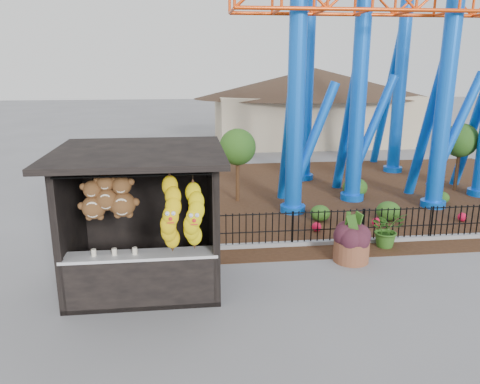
{
  "coord_description": "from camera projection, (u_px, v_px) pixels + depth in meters",
  "views": [
    {
      "loc": [
        -2.02,
        -8.74,
        4.82
      ],
      "look_at": [
        -0.82,
        1.5,
        2.0
      ],
      "focal_mm": 35.0,
      "sensor_mm": 36.0,
      "label": 1
    }
  ],
  "objects": [
    {
      "name": "ground",
      "position": [
        287.0,
        301.0,
        9.88
      ],
      "size": [
        120.0,
        120.0,
        0.0
      ],
      "primitive_type": "plane",
      "color": "slate",
      "rests_on": "ground"
    },
    {
      "name": "mulch_bed",
      "position": [
        344.0,
        194.0,
        17.99
      ],
      "size": [
        18.0,
        12.0,
        0.02
      ],
      "primitive_type": "cube",
      "color": "#331E11",
      "rests_on": "ground"
    },
    {
      "name": "curb",
      "position": [
        403.0,
        239.0,
        13.19
      ],
      "size": [
        18.0,
        0.18,
        0.12
      ],
      "primitive_type": "cube",
      "color": "gray",
      "rests_on": "ground"
    },
    {
      "name": "prize_booth",
      "position": [
        143.0,
        223.0,
        9.99
      ],
      "size": [
        3.5,
        3.4,
        3.12
      ],
      "color": "black",
      "rests_on": "ground"
    },
    {
      "name": "picket_fence",
      "position": [
        435.0,
        223.0,
        13.17
      ],
      "size": [
        12.2,
        0.06,
        1.0
      ],
      "primitive_type": null,
      "color": "black",
      "rests_on": "ground"
    },
    {
      "name": "roller_coaster",
      "position": [
        383.0,
        17.0,
        16.63
      ],
      "size": [
        11.0,
        6.37,
        10.82
      ],
      "color": "blue",
      "rests_on": "ground"
    },
    {
      "name": "terracotta_planter",
      "position": [
        351.0,
        251.0,
        11.8
      ],
      "size": [
        1.06,
        1.06,
        0.55
      ],
      "primitive_type": "cylinder",
      "rotation": [
        0.0,
        0.0,
        0.21
      ],
      "color": "brown",
      "rests_on": "ground"
    },
    {
      "name": "planter_foliage",
      "position": [
        353.0,
        229.0,
        11.65
      ],
      "size": [
        0.7,
        0.7,
        0.64
      ],
      "primitive_type": "ellipsoid",
      "color": "#35151F",
      "rests_on": "terracotta_planter"
    },
    {
      "name": "potted_plant",
      "position": [
        387.0,
        229.0,
        12.68
      ],
      "size": [
        1.01,
        0.91,
        1.0
      ],
      "primitive_type": "imported",
      "rotation": [
        0.0,
        0.0,
        0.15
      ],
      "color": "#224D16",
      "rests_on": "ground"
    },
    {
      "name": "landscaping",
      "position": [
        388.0,
        200.0,
        16.1
      ],
      "size": [
        7.78,
        4.1,
        0.73
      ],
      "color": "#275017",
      "rests_on": "mulch_bed"
    },
    {
      "name": "pavilion",
      "position": [
        315.0,
        94.0,
        28.9
      ],
      "size": [
        15.0,
        15.0,
        4.8
      ],
      "color": "#BFAD8C",
      "rests_on": "ground"
    }
  ]
}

